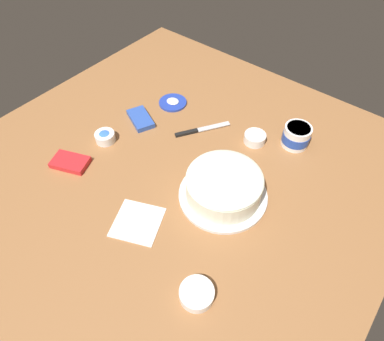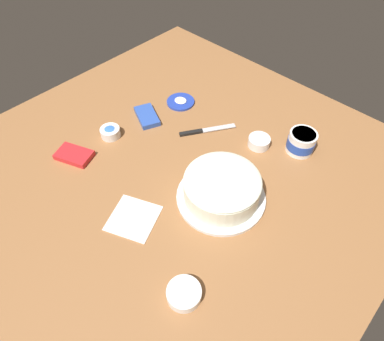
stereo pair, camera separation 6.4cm
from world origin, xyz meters
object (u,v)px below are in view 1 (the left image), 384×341
object	(u,v)px
frosted_cake	(224,186)
candy_box_lower	(70,162)
frosting_tub	(296,136)
sprinkle_bowl_green	(197,294)
candy_box_upper	(141,119)
paper_napkin	(137,222)
sprinkle_bowl_blue	(105,137)
spreading_knife	(198,130)
sprinkle_bowl_pink	(255,138)
frosting_tub_lid	(173,102)

from	to	relation	value
frosted_cake	candy_box_lower	world-z (taller)	frosted_cake
frosting_tub	candy_box_lower	size ratio (longest dim) A/B	0.79
sprinkle_bowl_green	candy_box_upper	distance (m)	0.78
sprinkle_bowl_green	paper_napkin	bearing A→B (deg)	167.25
sprinkle_bowl_blue	frosted_cake	bearing A→B (deg)	7.72
frosting_tub	candy_box_lower	xyz separation A→B (m)	(-0.60, -0.62, -0.03)
frosting_tub	spreading_knife	xyz separation A→B (m)	(-0.34, -0.18, -0.04)
candy_box_lower	spreading_knife	bearing A→B (deg)	37.55
spreading_knife	sprinkle_bowl_pink	size ratio (longest dim) A/B	2.45
sprinkle_bowl_pink	candy_box_lower	size ratio (longest dim) A/B	0.64
frosted_cake	candy_box_lower	size ratio (longest dim) A/B	2.29
frosted_cake	sprinkle_bowl_blue	world-z (taller)	frosted_cake
spreading_knife	candy_box_upper	xyz separation A→B (m)	(-0.23, -0.10, 0.00)
sprinkle_bowl_pink	candy_box_upper	distance (m)	0.48
frosted_cake	frosting_tub_lid	size ratio (longest dim) A/B	2.50
frosted_cake	frosting_tub_lid	bearing A→B (deg)	149.75
sprinkle_bowl_pink	sprinkle_bowl_blue	xyz separation A→B (m)	(-0.47, -0.37, 0.00)
sprinkle_bowl_blue	candy_box_lower	size ratio (longest dim) A/B	0.59
spreading_knife	sprinkle_bowl_green	world-z (taller)	sprinkle_bowl_green
sprinkle_bowl_green	paper_napkin	world-z (taller)	sprinkle_bowl_green
frosting_tub	sprinkle_bowl_blue	xyz separation A→B (m)	(-0.60, -0.45, -0.02)
frosted_cake	frosting_tub	distance (m)	0.39
frosting_tub_lid	paper_napkin	world-z (taller)	frosting_tub_lid
frosting_tub_lid	candy_box_upper	bearing A→B (deg)	-99.90
paper_napkin	frosted_cake	bearing A→B (deg)	59.53
frosting_tub	spreading_knife	distance (m)	0.39
spreading_knife	frosting_tub_lid	bearing A→B (deg)	159.75
frosted_cake	frosting_tub_lid	distance (m)	0.55
spreading_knife	sprinkle_bowl_pink	world-z (taller)	sprinkle_bowl_pink
candy_box_upper	sprinkle_bowl_pink	bearing A→B (deg)	48.07
frosting_tub_lid	sprinkle_bowl_pink	bearing A→B (deg)	3.01
frosted_cake	frosting_tub	bearing A→B (deg)	79.48
candy_box_upper	paper_napkin	size ratio (longest dim) A/B	0.92
sprinkle_bowl_blue	paper_napkin	bearing A→B (deg)	-27.74
sprinkle_bowl_pink	sprinkle_bowl_green	distance (m)	0.66
frosting_tub_lid	sprinkle_bowl_green	world-z (taller)	sprinkle_bowl_green
candy_box_lower	candy_box_upper	size ratio (longest dim) A/B	0.98
candy_box_upper	frosting_tub_lid	bearing A→B (deg)	104.41
frosting_tub_lid	paper_napkin	distance (m)	0.62
frosting_tub	sprinkle_bowl_green	world-z (taller)	frosting_tub
spreading_knife	paper_napkin	size ratio (longest dim) A/B	1.39
sprinkle_bowl_green	sprinkle_bowl_pink	bearing A→B (deg)	107.90
spreading_knife	sprinkle_bowl_green	bearing A→B (deg)	-52.11
frosting_tub	candy_box_lower	world-z (taller)	frosting_tub
frosting_tub_lid	spreading_knife	distance (m)	0.21
sprinkle_bowl_green	candy_box_lower	size ratio (longest dim) A/B	0.74
sprinkle_bowl_pink	candy_box_upper	xyz separation A→B (m)	(-0.44, -0.19, -0.01)
sprinkle_bowl_green	candy_box_upper	bearing A→B (deg)	145.98
frosting_tub	sprinkle_bowl_pink	size ratio (longest dim) A/B	1.24
sprinkle_bowl_pink	sprinkle_bowl_green	bearing A→B (deg)	-72.10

